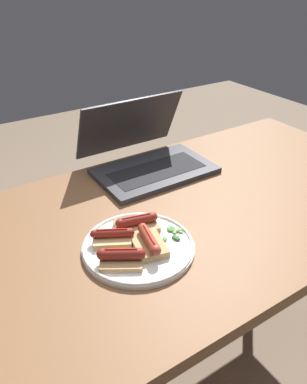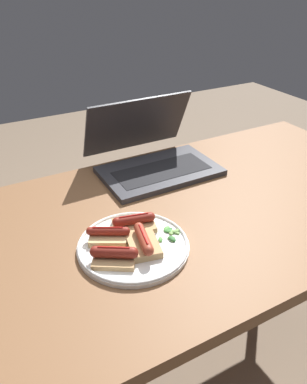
{
  "view_description": "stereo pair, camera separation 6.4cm",
  "coord_description": "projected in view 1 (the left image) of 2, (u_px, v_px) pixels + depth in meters",
  "views": [
    {
      "loc": [
        -0.58,
        -0.69,
        1.32
      ],
      "look_at": [
        -0.11,
        0.04,
        0.79
      ],
      "focal_mm": 35.0,
      "sensor_mm": 36.0,
      "label": 1
    },
    {
      "loc": [
        -0.52,
        -0.72,
        1.32
      ],
      "look_at": [
        -0.11,
        0.04,
        0.79
      ],
      "focal_mm": 35.0,
      "sensor_mm": 36.0,
      "label": 2
    }
  ],
  "objects": [
    {
      "name": "ground_plane",
      "position": [
        183.0,
        363.0,
        1.45
      ],
      "size": [
        6.0,
        6.0,
        0.0
      ],
      "primitive_type": "plane",
      "color": "#75604C"
    },
    {
      "name": "desk",
      "position": [
        192.0,
        222.0,
        1.1
      ],
      "size": [
        1.46,
        0.76,
        0.73
      ],
      "color": "brown",
      "rests_on": "ground_plane"
    },
    {
      "name": "laptop",
      "position": [
        147.0,
        157.0,
        1.25
      ],
      "size": [
        0.38,
        0.33,
        0.22
      ],
      "color": "#2D2D33",
      "rests_on": "desk"
    },
    {
      "name": "plate",
      "position": [
        138.0,
        246.0,
        0.9
      ],
      "size": [
        0.27,
        0.27,
        0.02
      ],
      "color": "white",
      "rests_on": "desk"
    },
    {
      "name": "sausage_toast_left",
      "position": [
        149.0,
        243.0,
        0.88
      ],
      "size": [
        0.09,
        0.11,
        0.05
      ],
      "rotation": [
        0.0,
        0.0,
        4.5
      ],
      "color": "tan",
      "rests_on": "plate"
    },
    {
      "name": "sausage_toast_middle",
      "position": [
        137.0,
        223.0,
        0.95
      ],
      "size": [
        0.12,
        0.09,
        0.04
      ],
      "rotation": [
        0.0,
        0.0,
        6.05
      ],
      "color": "tan",
      "rests_on": "plate"
    },
    {
      "name": "sausage_toast_right",
      "position": [
        121.0,
        257.0,
        0.84
      ],
      "size": [
        0.12,
        0.11,
        0.04
      ],
      "rotation": [
        0.0,
        0.0,
        2.59
      ],
      "color": "tan",
      "rests_on": "plate"
    },
    {
      "name": "sausage_toast_extra",
      "position": [
        112.0,
        237.0,
        0.9
      ],
      "size": [
        0.11,
        0.1,
        0.04
      ],
      "rotation": [
        0.0,
        0.0,
        2.64
      ],
      "color": "tan",
      "rests_on": "plate"
    },
    {
      "name": "salad_pile",
      "position": [
        174.0,
        233.0,
        0.94
      ],
      "size": [
        0.07,
        0.07,
        0.01
      ],
      "color": "#4C8E3D",
      "rests_on": "plate"
    }
  ]
}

